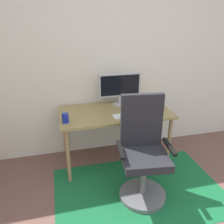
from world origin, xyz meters
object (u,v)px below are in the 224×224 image
(keyboard, at_px, (131,115))
(coffee_cup, at_px, (65,118))
(monitor, at_px, (120,86))
(cell_phone, at_px, (156,107))
(desk, at_px, (115,116))
(computer_mouse, at_px, (160,112))
(office_chair, at_px, (143,157))

(keyboard, xyz_separation_m, coffee_cup, (-0.76, 0.01, 0.04))
(monitor, xyz_separation_m, cell_phone, (0.43, -0.21, -0.24))
(monitor, bearing_deg, coffee_cup, -151.63)
(desk, height_order, computer_mouse, computer_mouse)
(monitor, height_order, computer_mouse, monitor)
(desk, bearing_deg, computer_mouse, -22.45)
(coffee_cup, bearing_deg, office_chair, -33.97)
(monitor, distance_m, coffee_cup, 0.85)
(desk, height_order, keyboard, keyboard)
(desk, distance_m, coffee_cup, 0.65)
(desk, xyz_separation_m, coffee_cup, (-0.61, -0.18, 0.12))
(keyboard, height_order, office_chair, office_chair)
(cell_phone, xyz_separation_m, office_chair, (-0.43, -0.67, -0.25))
(desk, height_order, monitor, monitor)
(desk, relative_size, office_chair, 1.24)
(keyboard, xyz_separation_m, computer_mouse, (0.35, -0.01, 0.01))
(desk, distance_m, cell_phone, 0.55)
(desk, relative_size, monitor, 2.48)
(monitor, relative_size, office_chair, 0.50)
(computer_mouse, distance_m, coffee_cup, 1.11)
(computer_mouse, height_order, coffee_cup, coffee_cup)
(keyboard, xyz_separation_m, office_chair, (-0.03, -0.48, -0.25))
(desk, height_order, cell_phone, cell_phone)
(office_chair, bearing_deg, computer_mouse, 58.26)
(coffee_cup, bearing_deg, keyboard, -0.73)
(monitor, relative_size, computer_mouse, 5.26)
(desk, height_order, office_chair, office_chair)
(monitor, xyz_separation_m, computer_mouse, (0.38, -0.42, -0.23))
(office_chair, bearing_deg, coffee_cup, 153.38)
(cell_phone, height_order, office_chair, office_chair)
(keyboard, relative_size, coffee_cup, 4.08)
(monitor, distance_m, cell_phone, 0.54)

